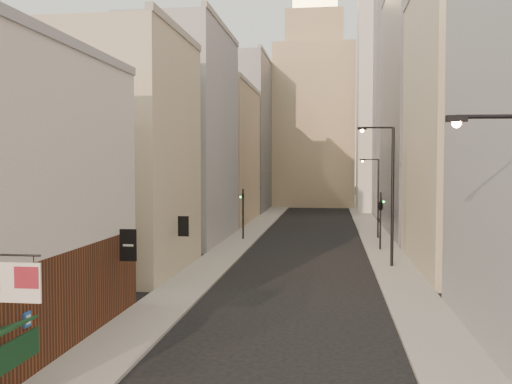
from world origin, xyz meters
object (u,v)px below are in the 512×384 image
at_px(streetlamp_mid, 389,188).
at_px(traffic_light_left, 243,202).
at_px(clock_tower, 314,107).
at_px(streetlamp_far, 376,194).
at_px(white_tower, 384,91).
at_px(traffic_light_right, 381,205).

distance_m(streetlamp_mid, traffic_light_left, 18.26).
bearing_deg(clock_tower, streetlamp_far, -80.92).
bearing_deg(white_tower, traffic_light_right, -95.35).
distance_m(white_tower, streetlamp_far, 35.77).
bearing_deg(white_tower, clock_tower, 128.16).
height_order(clock_tower, traffic_light_left, clock_tower).
bearing_deg(white_tower, streetlamp_far, -96.19).
relative_size(clock_tower, white_tower, 1.08).
distance_m(clock_tower, white_tower, 17.83).
bearing_deg(streetlamp_mid, white_tower, 75.75).
height_order(streetlamp_far, traffic_light_left, streetlamp_far).
xyz_separation_m(streetlamp_mid, streetlamp_far, (0.34, 15.65, -1.21)).
bearing_deg(streetlamp_mid, traffic_light_left, 123.78).
height_order(white_tower, streetlamp_mid, white_tower).
height_order(clock_tower, traffic_light_right, clock_tower).
distance_m(white_tower, traffic_light_left, 41.54).
relative_size(streetlamp_mid, traffic_light_right, 2.00).
distance_m(clock_tower, traffic_light_left, 51.37).
height_order(traffic_light_left, traffic_light_right, same).
xyz_separation_m(streetlamp_far, traffic_light_left, (-12.82, -2.47, -0.82)).
xyz_separation_m(traffic_light_left, traffic_light_right, (12.59, -5.21, 0.21)).
relative_size(clock_tower, traffic_light_right, 8.98).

